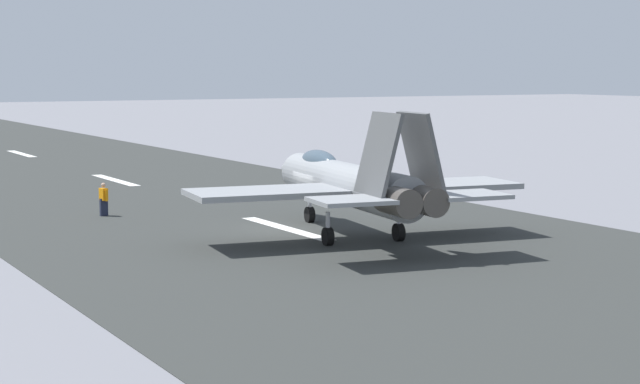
# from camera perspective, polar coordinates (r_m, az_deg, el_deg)

# --- Properties ---
(ground_plane) EXTENTS (400.00, 400.00, 0.00)m
(ground_plane) POSITION_cam_1_polar(r_m,az_deg,el_deg) (47.76, -1.77, -2.02)
(ground_plane) COLOR slate
(runway_strip) EXTENTS (240.00, 26.00, 0.02)m
(runway_strip) POSITION_cam_1_polar(r_m,az_deg,el_deg) (47.75, -1.76, -2.01)
(runway_strip) COLOR #2F3230
(runway_strip) RESTS_ON ground
(fighter_jet) EXTENTS (16.65, 14.58, 5.57)m
(fighter_jet) POSITION_cam_1_polar(r_m,az_deg,el_deg) (45.13, 1.53, 0.52)
(fighter_jet) COLOR gray
(fighter_jet) RESTS_ON ground
(crew_person) EXTENTS (0.69, 0.36, 1.66)m
(crew_person) POSITION_cam_1_polar(r_m,az_deg,el_deg) (52.94, -11.61, -0.40)
(crew_person) COLOR #1E2338
(crew_person) RESTS_ON ground
(marker_cone_mid) EXTENTS (0.44, 0.44, 0.55)m
(marker_cone_mid) POSITION_cam_1_polar(r_m,az_deg,el_deg) (58.56, 7.55, -0.21)
(marker_cone_mid) COLOR orange
(marker_cone_mid) RESTS_ON ground
(marker_cone_far) EXTENTS (0.44, 0.44, 0.55)m
(marker_cone_far) POSITION_cam_1_polar(r_m,az_deg,el_deg) (69.61, 0.97, 0.92)
(marker_cone_far) COLOR orange
(marker_cone_far) RESTS_ON ground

